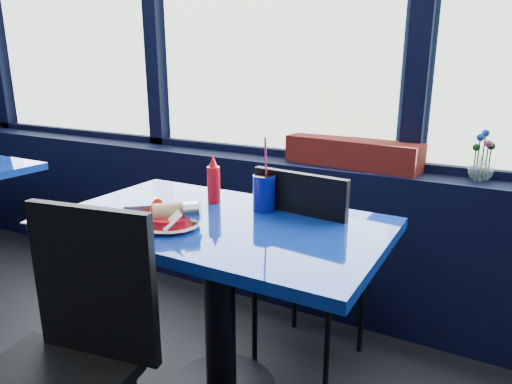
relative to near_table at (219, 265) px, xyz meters
name	(u,v)px	position (x,y,z in m)	size (l,w,h in m)	color
window_sill	(260,225)	(-0.30, 0.87, -0.17)	(5.00, 0.26, 0.80)	black
near_table	(219,265)	(0.00, 0.00, 0.00)	(1.20, 0.70, 0.75)	black
chair_near_front	(61,353)	(-0.11, -0.61, -0.04)	(0.48, 0.49, 0.92)	black
chair_near_back	(306,258)	(0.22, 0.32, -0.05)	(0.45, 0.45, 0.91)	black
planter_box	(352,153)	(0.21, 0.88, 0.30)	(0.68, 0.17, 0.14)	maroon
flower_vase	(481,165)	(0.80, 0.87, 0.30)	(0.13, 0.13, 0.22)	silver
food_basket	(165,217)	(-0.12, -0.15, 0.21)	(0.29, 0.29, 0.09)	red
ketchup_bottle	(214,182)	(-0.13, 0.17, 0.27)	(0.05, 0.05, 0.20)	red
soda_cup	(264,192)	(0.10, 0.17, 0.25)	(0.09, 0.09, 0.29)	#0C148E
napkin	(56,218)	(-0.52, -0.28, 0.18)	(0.17, 0.17, 0.00)	white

